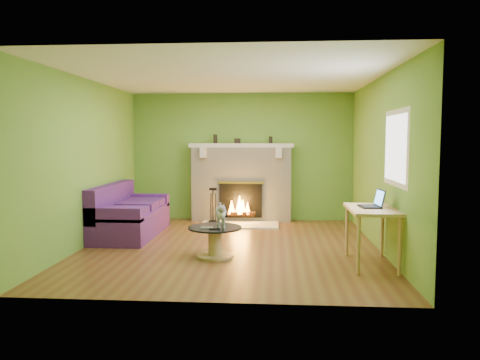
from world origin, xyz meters
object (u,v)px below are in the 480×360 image
object	(u,v)px
desk	(372,215)
cat	(221,214)
sofa	(128,216)
coffee_table	(215,239)

from	to	relation	value
desk	cat	bearing A→B (deg)	170.44
sofa	cat	world-z (taller)	sofa
sofa	desk	xyz separation A→B (m)	(3.81, -1.67, 0.33)
sofa	desk	world-z (taller)	sofa
sofa	desk	size ratio (longest dim) A/B	1.91
sofa	cat	size ratio (longest dim) A/B	3.58
desk	cat	xyz separation A→B (m)	(-2.04, 0.34, -0.07)
coffee_table	desk	distance (m)	2.18
desk	cat	size ratio (longest dim) A/B	1.87
sofa	desk	distance (m)	4.17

